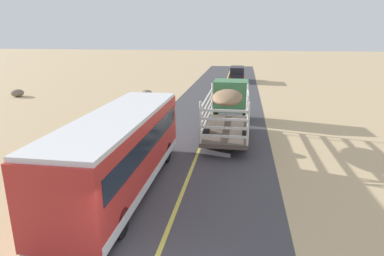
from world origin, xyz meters
The scene contains 5 objects.
livestock_truck centered at (1.41, 16.44, 1.79)m, with size 2.53×9.70×3.02m.
bus centered at (-2.52, 6.13, 1.75)m, with size 2.54×10.00×3.21m.
car_far centered at (1.43, 39.06, 1.09)m, with size 1.90×4.62×1.93m.
boulder_near_shoulder centered at (-20.58, 24.46, 0.37)m, with size 1.22×1.33×0.74m, color #756656.
boulder_mid_field centered at (-7.35, 25.96, 0.38)m, with size 1.20×1.53×0.77m, color #84705B.
Camera 1 is at (2.25, -5.83, 6.29)m, focal length 30.82 mm.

